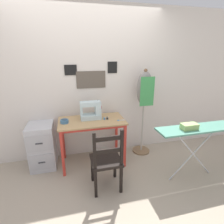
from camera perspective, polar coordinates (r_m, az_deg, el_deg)
name	(u,v)px	position (r m, az deg, el deg)	size (l,w,h in m)	color
ground_plane	(96,172)	(2.95, -5.24, -18.94)	(14.00, 14.00, 0.00)	tan
wall_back	(88,85)	(3.03, -7.89, 8.57)	(10.00, 0.07, 2.55)	silver
sewing_table	(92,126)	(2.85, -6.52, -4.67)	(1.05, 0.58, 0.78)	tan
sewing_machine	(92,111)	(2.83, -6.61, 0.42)	(0.34, 0.18, 0.32)	silver
fabric_bowl	(64,121)	(2.77, -15.28, -2.93)	(0.12, 0.12, 0.05)	teal
scissors	(120,120)	(2.79, 2.53, -2.71)	(0.12, 0.04, 0.01)	silver
thread_spool_near_machine	(104,119)	(2.82, -2.50, -2.18)	(0.03, 0.03, 0.03)	#2875C1
thread_spool_mid_table	(107,118)	(2.82, -1.57, -2.05)	(0.04, 0.04, 0.04)	black
wooden_chair	(106,161)	(2.41, -1.86, -15.67)	(0.40, 0.38, 0.93)	black
filing_cabinet	(42,146)	(3.11, -21.76, -10.14)	(0.39, 0.48, 0.74)	#B7B7BC
dress_form	(144,95)	(3.08, 10.52, 5.58)	(0.32, 0.32, 1.56)	#846647
ironing_board	(197,131)	(2.73, 26.01, -5.54)	(1.17, 0.30, 0.82)	#518E7A
storage_box	(189,126)	(2.60, 23.94, -4.33)	(0.23, 0.13, 0.08)	#8EB266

